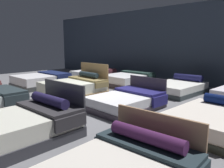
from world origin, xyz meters
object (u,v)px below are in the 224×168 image
at_px(bed_7, 210,120).
at_px(bed_9, 128,79).
at_px(bed_10, 177,88).
at_px(bed_2, 24,125).
at_px(bed_8, 94,75).
at_px(bed_5, 74,88).
at_px(bed_4, 42,80).
at_px(bed_6, 127,101).

distance_m(bed_7, bed_9, 5.43).
bearing_deg(bed_10, bed_2, -87.71).
height_order(bed_8, bed_9, bed_9).
distance_m(bed_8, bed_10, 4.67).
bearing_deg(bed_5, bed_7, 2.87).
height_order(bed_4, bed_8, bed_4).
bearing_deg(bed_5, bed_2, -48.26).
xyz_separation_m(bed_5, bed_6, (2.38, 0.06, -0.07)).
bearing_deg(bed_5, bed_10, 52.36).
bearing_deg(bed_9, bed_5, -88.79).
xyz_separation_m(bed_5, bed_10, (2.39, 2.88, -0.07)).
distance_m(bed_2, bed_10, 5.75).
bearing_deg(bed_7, bed_9, 150.40).
distance_m(bed_2, bed_8, 7.41).
xyz_separation_m(bed_6, bed_8, (-4.67, 2.83, 0.03)).
height_order(bed_7, bed_10, bed_10).
xyz_separation_m(bed_2, bed_4, (-4.75, 2.91, -0.02)).
bearing_deg(bed_8, bed_2, -52.53).
bearing_deg(bed_4, bed_7, -0.14).
height_order(bed_4, bed_6, bed_6).
height_order(bed_9, bed_10, bed_10).
xyz_separation_m(bed_8, bed_10, (4.67, -0.01, -0.04)).
relative_size(bed_4, bed_9, 1.01).
xyz_separation_m(bed_5, bed_9, (0.01, 2.88, -0.03)).
height_order(bed_2, bed_7, bed_2).
height_order(bed_5, bed_10, bed_5).
distance_m(bed_5, bed_7, 4.65).
bearing_deg(bed_4, bed_8, 87.89).
bearing_deg(bed_8, bed_4, -93.28).
bearing_deg(bed_9, bed_2, -66.15).
xyz_separation_m(bed_6, bed_9, (-2.37, 2.82, 0.03)).
height_order(bed_5, bed_9, bed_5).
xyz_separation_m(bed_2, bed_5, (-2.38, 2.87, -0.00)).
height_order(bed_2, bed_10, bed_2).
relative_size(bed_2, bed_10, 0.93).
bearing_deg(bed_4, bed_6, -0.16).
bearing_deg(bed_9, bed_10, 1.52).
distance_m(bed_6, bed_8, 5.46).
xyz_separation_m(bed_5, bed_7, (4.65, 0.07, -0.07)).
xyz_separation_m(bed_8, bed_9, (2.29, -0.01, 0.00)).
bearing_deg(bed_8, bed_10, -1.63).
xyz_separation_m(bed_7, bed_10, (-2.26, 2.81, -0.00)).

